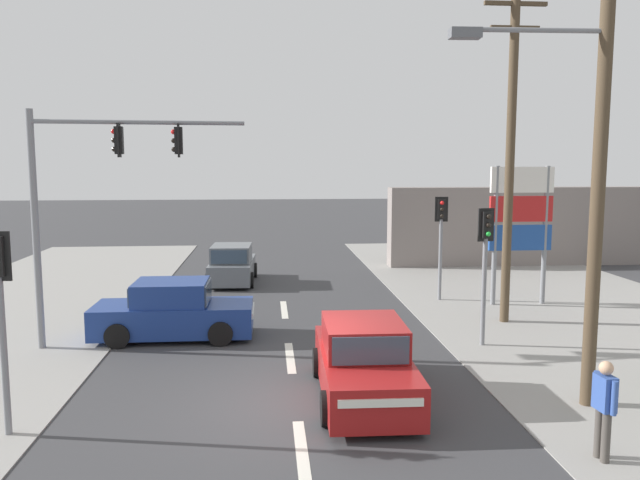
{
  "coord_description": "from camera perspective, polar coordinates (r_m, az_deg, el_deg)",
  "views": [
    {
      "loc": [
        -0.53,
        -11.67,
        4.68
      ],
      "look_at": [
        0.82,
        4.0,
        2.74
      ],
      "focal_mm": 35.0,
      "sensor_mm": 36.0,
      "label": 1
    }
  ],
  "objects": [
    {
      "name": "ground_plane",
      "position": [
        12.58,
        -2.21,
        -14.82
      ],
      "size": [
        140.0,
        140.0,
        0.0
      ],
      "primitive_type": "plane",
      "color": "#3A3A3D"
    },
    {
      "name": "lane_dash_near",
      "position": [
        10.75,
        -1.68,
        -18.77
      ],
      "size": [
        0.2,
        2.4,
        0.01
      ],
      "primitive_type": "cube",
      "color": "silver",
      "rests_on": "ground"
    },
    {
      "name": "lane_dash_mid",
      "position": [
        15.4,
        -2.75,
        -10.66
      ],
      "size": [
        0.2,
        2.4,
        0.01
      ],
      "primitive_type": "cube",
      "color": "silver",
      "rests_on": "ground"
    },
    {
      "name": "lane_dash_far",
      "position": [
        20.22,
        -3.3,
        -6.36
      ],
      "size": [
        0.2,
        2.4,
        0.01
      ],
      "primitive_type": "cube",
      "color": "silver",
      "rests_on": "ground"
    },
    {
      "name": "utility_pole_foreground_right",
      "position": [
        12.71,
        23.78,
        9.08
      ],
      "size": [
        3.78,
        0.36,
        9.81
      ],
      "color": "#4C3D2B",
      "rests_on": "ground"
    },
    {
      "name": "utility_pole_midground_right",
      "position": [
        18.86,
        17.0,
        7.75
      ],
      "size": [
        1.8,
        0.26,
        9.56
      ],
      "color": "#4C3D2B",
      "rests_on": "ground"
    },
    {
      "name": "traffic_signal_mast",
      "position": [
        16.66,
        -20.44,
        4.75
      ],
      "size": [
        5.28,
        0.59,
        6.0
      ],
      "color": "slate",
      "rests_on": "ground"
    },
    {
      "name": "pedestal_signal_right_kerb",
      "position": [
        16.35,
        14.87,
        -1.17
      ],
      "size": [
        0.44,
        0.31,
        3.56
      ],
      "color": "slate",
      "rests_on": "ground"
    },
    {
      "name": "pedestal_signal_left_kerb",
      "position": [
        11.84,
        -27.22,
        -4.79
      ],
      "size": [
        0.44,
        0.3,
        3.56
      ],
      "color": "slate",
      "rests_on": "ground"
    },
    {
      "name": "pedestal_signal_far_median",
      "position": [
        21.52,
        11.0,
        0.86
      ],
      "size": [
        0.44,
        0.3,
        3.56
      ],
      "color": "slate",
      "rests_on": "ground"
    },
    {
      "name": "shopping_plaza_sign",
      "position": [
        21.47,
        17.89,
        2.15
      ],
      "size": [
        2.1,
        0.16,
        4.6
      ],
      "color": "slate",
      "rests_on": "ground"
    },
    {
      "name": "shopfront_wall_far",
      "position": [
        30.11,
        17.63,
        1.21
      ],
      "size": [
        12.0,
        1.0,
        3.6
      ],
      "primitive_type": "cube",
      "color": "gray",
      "rests_on": "ground"
    },
    {
      "name": "sedan_oncoming_mid",
      "position": [
        12.74,
        4.01,
        -11.19
      ],
      "size": [
        1.96,
        4.27,
        1.56
      ],
      "color": "maroon",
      "rests_on": "ground"
    },
    {
      "name": "sedan_kerbside_parked",
      "position": [
        17.29,
        -13.26,
        -6.46
      ],
      "size": [
        4.25,
        1.91,
        1.56
      ],
      "color": "navy",
      "rests_on": "ground"
    },
    {
      "name": "hatchback_oncoming_near",
      "position": [
        24.72,
        -8.03,
        -2.3
      ],
      "size": [
        1.89,
        3.7,
        1.53
      ],
      "color": "slate",
      "rests_on": "ground"
    },
    {
      "name": "pedestrian_at_kerb",
      "position": [
        11.03,
        24.54,
        -13.54
      ],
      "size": [
        0.25,
        0.56,
        1.63
      ],
      "color": "#47423D",
      "rests_on": "ground"
    }
  ]
}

